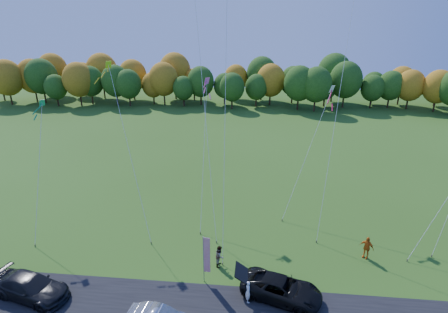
# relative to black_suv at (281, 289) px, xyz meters

# --- Properties ---
(ground) EXTENTS (160.00, 160.00, 0.00)m
(ground) POSITION_rel_black_suv_xyz_m (-4.61, 1.77, -0.74)
(ground) COLOR #2C5115
(tree_line) EXTENTS (116.00, 12.00, 10.00)m
(tree_line) POSITION_rel_black_suv_xyz_m (-4.61, 56.77, -0.74)
(tree_line) COLOR #1E4711
(tree_line) RESTS_ON ground
(black_suv) EXTENTS (5.84, 3.98, 1.48)m
(black_suv) POSITION_rel_black_suv_xyz_m (0.00, 0.00, 0.00)
(black_suv) COLOR black
(black_suv) RESTS_ON ground
(dark_truck_a) EXTENTS (5.71, 3.38, 1.55)m
(dark_truck_a) POSITION_rel_black_suv_xyz_m (-16.61, -1.55, 0.03)
(dark_truck_a) COLOR black
(dark_truck_a) RESTS_ON ground
(person_tailgate_a) EXTENTS (0.48, 0.64, 1.60)m
(person_tailgate_a) POSITION_rel_black_suv_xyz_m (-2.18, -0.54, 0.06)
(person_tailgate_a) COLOR white
(person_tailgate_a) RESTS_ON ground
(person_tailgate_b) EXTENTS (0.70, 0.86, 1.68)m
(person_tailgate_b) POSITION_rel_black_suv_xyz_m (-4.44, 2.94, 0.10)
(person_tailgate_b) COLOR gray
(person_tailgate_b) RESTS_ON ground
(person_east) EXTENTS (1.14, 0.99, 1.85)m
(person_east) POSITION_rel_black_suv_xyz_m (6.80, 5.02, 0.18)
(person_east) COLOR #CE6013
(person_east) RESTS_ON ground
(feather_flag) EXTENTS (0.49, 0.09, 3.72)m
(feather_flag) POSITION_rel_black_suv_xyz_m (-5.18, 1.07, 1.52)
(feather_flag) COLOR #999999
(feather_flag) RESTS_ON ground
(kite_delta_blue) EXTENTS (4.65, 9.91, 25.69)m
(kite_delta_blue) POSITION_rel_black_suv_xyz_m (-6.68, 10.25, 11.79)
(kite_delta_blue) COLOR #4C3F33
(kite_delta_blue) RESTS_ON ground
(kite_parafoil_orange) EXTENTS (5.66, 12.20, 33.62)m
(kite_parafoil_orange) POSITION_rel_black_suv_xyz_m (5.23, 12.46, 15.91)
(kite_parafoil_orange) COLOR #4C3F33
(kite_parafoil_orange) RESTS_ON ground
(kite_delta_red) EXTENTS (2.61, 10.46, 24.16)m
(kite_delta_red) POSITION_rel_black_suv_xyz_m (-4.55, 8.21, 12.17)
(kite_delta_red) COLOR #4C3F33
(kite_delta_red) RESTS_ON ground
(kite_diamond_yellow) EXTENTS (5.49, 7.37, 14.40)m
(kite_diamond_yellow) POSITION_rel_black_suv_xyz_m (-12.90, 8.50, 6.24)
(kite_diamond_yellow) COLOR #4C3F33
(kite_diamond_yellow) RESTS_ON ground
(kite_diamond_green) EXTENTS (1.08, 5.82, 11.39)m
(kite_diamond_green) POSITION_rel_black_suv_xyz_m (-20.15, 6.50, 4.92)
(kite_diamond_green) COLOR #4C3F33
(kite_diamond_green) RESTS_ON ground
(kite_diamond_white) EXTENTS (4.79, 5.47, 12.14)m
(kite_diamond_white) POSITION_rel_black_suv_xyz_m (2.73, 12.26, 5.12)
(kite_diamond_white) COLOR #4C3F33
(kite_diamond_white) RESTS_ON ground
(kite_diamond_pink) EXTENTS (1.04, 7.91, 12.72)m
(kite_diamond_pink) POSITION_rel_black_suv_xyz_m (-6.76, 10.80, 5.73)
(kite_diamond_pink) COLOR #4C3F33
(kite_diamond_pink) RESTS_ON ground
(kite_diamond_blue_low) EXTENTS (5.03, 3.39, 8.15)m
(kite_diamond_blue_low) POSITION_rel_black_suv_xyz_m (12.15, 6.25, 3.12)
(kite_diamond_blue_low) COLOR #4C3F33
(kite_diamond_blue_low) RESTS_ON ground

